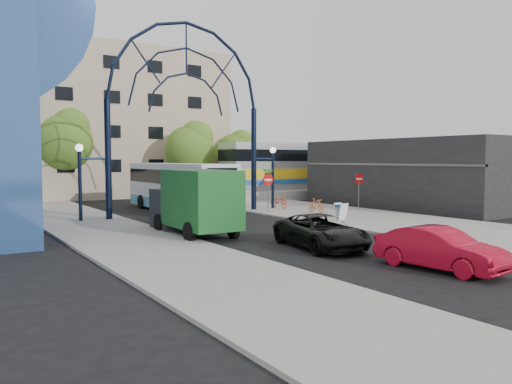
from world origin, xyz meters
TOP-DOWN VIEW (x-y plane):
  - ground at (0.00, 0.00)m, footprint 120.00×120.00m
  - sidewalk_east at (8.00, 4.00)m, footprint 8.00×56.00m
  - plaza_west at (-6.50, 6.00)m, footprint 5.00×50.00m
  - gateway_arch at (0.00, 14.00)m, footprint 13.64×0.44m
  - stop_sign at (4.80, 12.00)m, footprint 0.80×0.07m
  - do_not_enter_sign at (11.00, 10.00)m, footprint 0.76×0.07m
  - street_name_sign at (5.20, 12.60)m, footprint 0.70×0.70m
  - sandwich_board at (5.60, 5.98)m, footprint 0.55×0.61m
  - commercial_block_east at (16.00, 10.00)m, footprint 6.00×16.00m
  - apartment_block at (2.00, 34.97)m, footprint 20.00×12.10m
  - train_platform at (20.00, 22.00)m, footprint 32.00×5.00m
  - train_car at (20.00, 22.00)m, footprint 25.10×3.05m
  - tree_north_a at (6.12, 25.93)m, footprint 4.48×4.48m
  - tree_north_b at (-3.88, 29.93)m, footprint 5.12×5.12m
  - tree_north_c at (12.12, 27.93)m, footprint 4.16×4.16m
  - city_bus at (0.48, 16.37)m, footprint 2.86×11.96m
  - green_truck at (-3.31, 6.46)m, footprint 2.54×6.17m
  - black_suv at (-0.61, 0.50)m, footprint 3.04×5.15m
  - red_sedan at (-0.04, -4.62)m, footprint 1.84×4.30m
  - bike_near_a at (7.06, 13.89)m, footprint 0.69×1.89m
  - bike_near_b at (7.12, 9.91)m, footprint 0.45×1.52m

SIDE VIEW (x-z plane):
  - ground at x=0.00m, z-range 0.00..0.00m
  - sidewalk_east at x=8.00m, z-range 0.00..0.12m
  - plaza_west at x=-6.50m, z-range 0.00..0.12m
  - train_platform at x=20.00m, z-range 0.00..0.80m
  - bike_near_b at x=7.12m, z-range 0.12..1.03m
  - bike_near_a at x=7.06m, z-range 0.12..1.11m
  - black_suv at x=-0.61m, z-range 0.00..1.34m
  - red_sedan at x=-0.04m, z-range 0.00..1.38m
  - sandwich_board at x=5.60m, z-range 0.25..1.24m
  - green_truck at x=-3.31m, z-range 0.00..3.07m
  - city_bus at x=0.48m, z-range 0.07..3.35m
  - do_not_enter_sign at x=11.00m, z-range 0.74..3.22m
  - stop_sign at x=4.80m, z-range 0.74..3.24m
  - street_name_sign at x=5.20m, z-range 0.73..3.53m
  - commercial_block_east at x=16.00m, z-range 0.00..5.00m
  - train_car at x=20.00m, z-range 0.80..5.00m
  - tree_north_c at x=12.12m, z-range 1.03..7.53m
  - tree_north_a at x=6.12m, z-range 1.11..8.11m
  - tree_north_b at x=-3.88m, z-range 1.27..9.27m
  - apartment_block at x=2.00m, z-range 0.00..14.00m
  - gateway_arch at x=0.00m, z-range 2.51..14.61m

